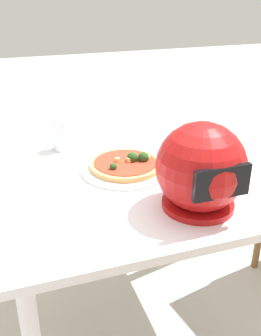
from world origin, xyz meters
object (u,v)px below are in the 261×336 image
Objects in this scene: dining_table at (136,199)px; motorcycle_helmet at (201,169)px; drinking_glass at (61,135)px; pizza at (126,164)px.

motorcycle_helmet is at bearing 113.37° from dining_table.
drinking_glass reaches higher than dining_table.
motorcycle_helmet is at bearing 118.58° from drinking_glass.
dining_table is 0.43m from drinking_glass.
dining_table is 7.83× the size of drinking_glass.
drinking_glass is at bearing -54.35° from pizza.
motorcycle_helmet is 0.68m from drinking_glass.
dining_table is at bearing -66.63° from motorcycle_helmet.
drinking_glass reaches higher than pizza.
pizza is 0.36m from motorcycle_helmet.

